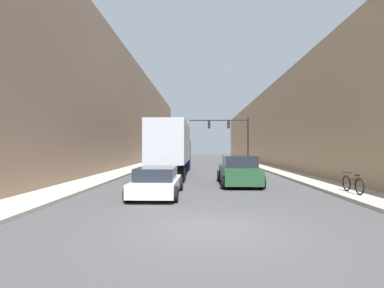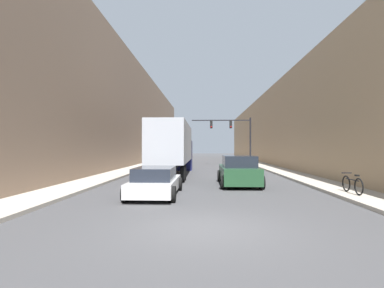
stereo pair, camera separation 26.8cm
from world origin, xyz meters
name	(u,v)px [view 1 (the left image)]	position (x,y,z in m)	size (l,w,h in m)	color
ground_plane	(209,229)	(0.00, 0.00, 0.00)	(200.00, 200.00, 0.00)	#424244
sidewalk_right	(255,164)	(6.74, 30.00, 0.07)	(2.15, 80.00, 0.15)	#B2A899
sidewalk_left	(149,164)	(-6.74, 30.00, 0.07)	(2.15, 80.00, 0.15)	#B2A899
building_right	(287,128)	(10.82, 30.00, 4.61)	(6.00, 80.00, 9.22)	tan
building_left	(117,116)	(-10.82, 30.00, 6.22)	(6.00, 80.00, 12.43)	#846B56
semi_truck	(173,147)	(-2.34, 15.38, 2.21)	(2.42, 12.50, 3.87)	#B2B7C1
sedan_car	(157,182)	(-2.13, 5.29, 0.61)	(2.10, 4.53, 1.27)	silver
suv_car	(239,171)	(1.98, 9.22, 0.80)	(2.21, 4.83, 1.68)	#234C2D
traffic_signal_gantry	(233,132)	(3.73, 27.78, 3.98)	(7.05, 0.35, 5.67)	black
parked_bicycle	(353,184)	(6.45, 5.33, 0.53)	(0.44, 1.83, 0.86)	black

